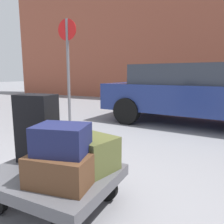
{
  "coord_description": "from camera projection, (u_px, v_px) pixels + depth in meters",
  "views": [
    {
      "loc": [
        1.29,
        -1.43,
        1.19
      ],
      "look_at": [
        0.0,
        1.2,
        0.69
      ],
      "focal_mm": 35.61,
      "sensor_mm": 36.0,
      "label": 1
    }
  ],
  "objects": [
    {
      "name": "duffel_bag_olive_rear_right",
      "position": [
        83.0,
        150.0,
        2.07
      ],
      "size": [
        0.7,
        0.5,
        0.3
      ],
      "primitive_type": "cube",
      "rotation": [
        0.0,
        0.0,
        -0.25
      ],
      "color": "#4C5128",
      "rests_on": "luggage_cart"
    },
    {
      "name": "luggage_cart",
      "position": [
        53.0,
        179.0,
        1.98
      ],
      "size": [
        1.1,
        0.88,
        0.34
      ],
      "color": "#4C4C51",
      "rests_on": "ground_plane"
    },
    {
      "name": "parked_car",
      "position": [
        194.0,
        93.0,
        5.28
      ],
      "size": [
        4.44,
        2.22,
        1.42
      ],
      "color": "navy",
      "rests_on": "ground_plane"
    },
    {
      "name": "suitcase_brown_rear_left",
      "position": [
        63.0,
        168.0,
        1.75
      ],
      "size": [
        0.54,
        0.48,
        0.24
      ],
      "primitive_type": "cube",
      "rotation": [
        0.0,
        0.0,
        0.15
      ],
      "color": "#51331E",
      "rests_on": "luggage_cart"
    },
    {
      "name": "duffel_bag_navy_topmost_pile",
      "position": [
        62.0,
        139.0,
        1.71
      ],
      "size": [
        0.46,
        0.4,
        0.23
      ],
      "primitive_type": "cube",
      "rotation": [
        0.0,
        0.0,
        0.25
      ],
      "color": "#191E47",
      "rests_on": "suitcase_brown_rear_left"
    },
    {
      "name": "no_parking_sign",
      "position": [
        68.0,
        60.0,
        5.36
      ],
      "size": [
        0.5,
        0.07,
        2.48
      ],
      "color": "slate",
      "rests_on": "ground_plane"
    },
    {
      "name": "ground_plane",
      "position": [
        54.0,
        206.0,
        2.03
      ],
      "size": [
        60.0,
        60.0,
        0.0
      ],
      "primitive_type": "plane",
      "color": "gray"
    },
    {
      "name": "suitcase_black_center",
      "position": [
        37.0,
        128.0,
        2.16
      ],
      "size": [
        0.39,
        0.28,
        0.66
      ],
      "primitive_type": "cube",
      "rotation": [
        0.0,
        0.0,
        0.11
      ],
      "color": "black",
      "rests_on": "luggage_cart"
    }
  ]
}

